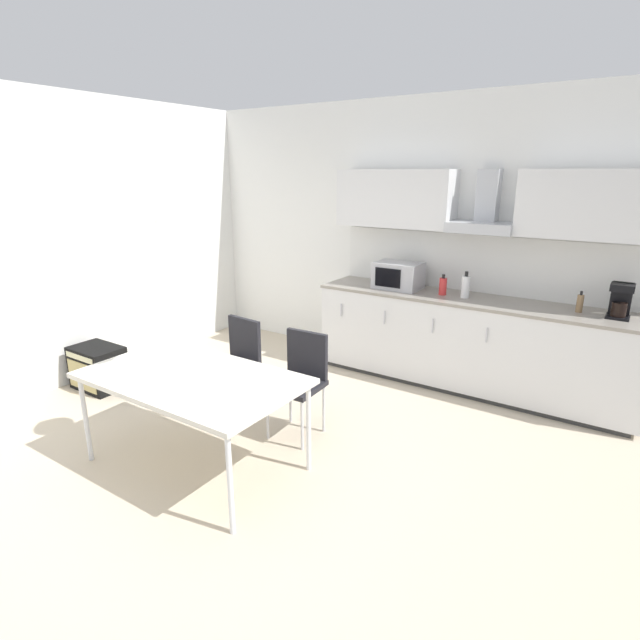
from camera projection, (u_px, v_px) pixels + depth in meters
name	position (u px, v px, depth m)	size (l,w,h in m)	color
ground_plane	(245.00, 469.00, 3.75)	(7.73, 8.13, 0.02)	beige
wall_back	(407.00, 236.00, 5.54)	(6.19, 0.10, 2.89)	white
wall_left	(30.00, 248.00, 4.73)	(0.10, 6.50, 2.89)	white
kitchen_counter	(468.00, 343.00, 5.05)	(3.16, 0.66, 0.94)	#333333
backsplash_tile	(484.00, 264.00, 5.08)	(3.14, 0.02, 0.58)	silver
upper_wall_cabinets	(485.00, 202.00, 4.78)	(3.14, 0.40, 0.59)	silver
microwave	(398.00, 275.00, 5.30)	(0.48, 0.35, 0.28)	#ADADB2
coffee_maker	(621.00, 301.00, 4.23)	(0.18, 0.19, 0.30)	black
bottle_red	(443.00, 286.00, 5.04)	(0.08, 0.08, 0.21)	red
bottle_brown	(580.00, 303.00, 4.41)	(0.06, 0.06, 0.19)	brown
bottle_white	(466.00, 287.00, 4.91)	(0.08, 0.08, 0.26)	white
dining_table	(192.00, 381.00, 3.60)	(1.60, 0.94, 0.73)	silver
chair_far_left	(237.00, 357.00, 4.51)	(0.43, 0.43, 0.87)	black
chair_far_right	(301.00, 373.00, 4.14)	(0.42, 0.42, 0.87)	black
guitar_amp	(98.00, 368.00, 5.08)	(0.52, 0.37, 0.44)	black
pendant_lamp	(178.00, 205.00, 3.25)	(0.32, 0.32, 0.22)	silver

